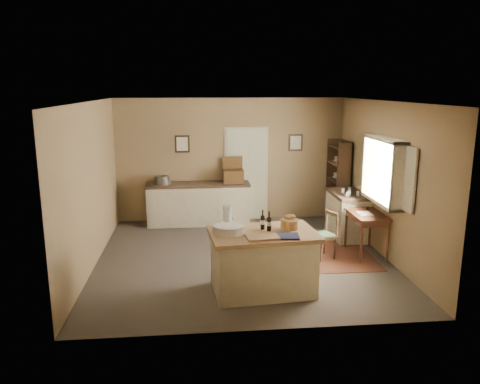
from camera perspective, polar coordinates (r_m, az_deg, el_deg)
The scene contains 16 objects.
ground at distance 8.28m, azimuth 0.27°, elevation -8.03°, with size 5.00×5.00×0.00m, color #52473E.
wall_back at distance 10.36m, azimuth -1.17°, elevation 3.93°, with size 5.00×0.10×2.70m, color olive.
wall_front at distance 5.50m, azimuth 3.02°, elevation -4.09°, with size 5.00×0.10×2.70m, color olive.
wall_left at distance 8.04m, azimuth -17.73°, elevation 0.74°, with size 0.10×5.00×2.70m, color olive.
wall_right at distance 8.53m, azimuth 17.23°, elevation 1.44°, with size 0.10×5.00×2.70m, color olive.
ceiling at distance 7.75m, azimuth 0.29°, elevation 10.98°, with size 5.00×5.00×0.00m, color silver.
door at distance 10.41m, azimuth 0.77°, elevation 2.33°, with size 0.97×0.06×2.11m, color #BBBF9F.
framed_prints at distance 10.30m, azimuth -0.05°, elevation 5.96°, with size 2.82×0.02×0.38m.
window at distance 8.29m, azimuth 17.36°, elevation 2.51°, with size 0.25×1.99×1.12m.
work_island at distance 6.85m, azimuth 2.73°, elevation -8.29°, with size 1.60×1.12×1.20m.
sideboard at distance 10.20m, azimuth -5.04°, elevation -1.23°, with size 2.22×0.63×1.18m.
rug at distance 8.58m, azimuth 12.12°, elevation -7.55°, with size 1.10×1.60×0.01m, color #4D2519.
writing_desk at distance 8.52m, azimuth 15.21°, elevation -3.16°, with size 0.54×0.89×0.82m.
desk_chair at distance 8.29m, azimuth 10.08°, elevation -5.31°, with size 0.37×0.37×0.80m, color #322014, non-canonical shape.
right_cabinet at distance 9.52m, azimuth 12.93°, elevation -2.68°, with size 0.61×1.10×0.99m.
shelving_unit at distance 10.40m, azimuth 12.07°, elevation 1.19°, with size 0.31×0.81×1.81m.
Camera 1 is at (-0.81, -7.70, 2.95)m, focal length 35.00 mm.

